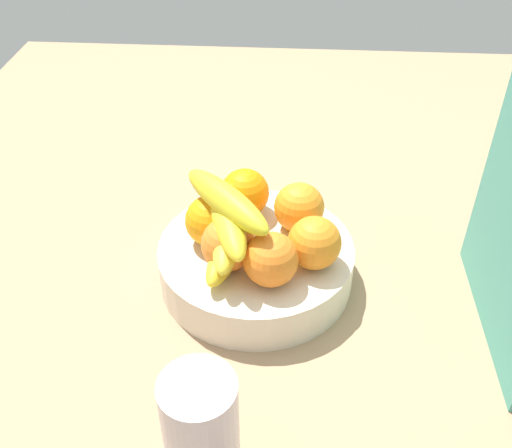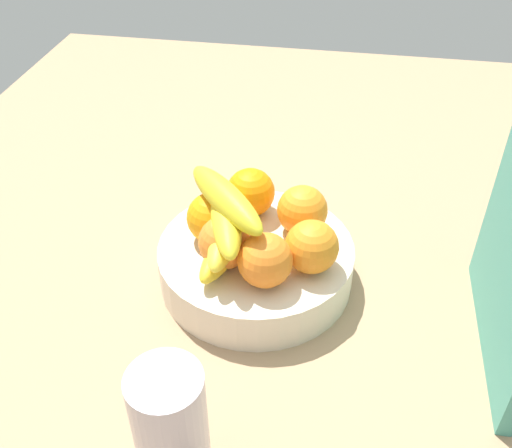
% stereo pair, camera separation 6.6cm
% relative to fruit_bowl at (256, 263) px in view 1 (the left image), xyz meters
% --- Properties ---
extents(ground_plane, '(1.80, 1.40, 0.03)m').
position_rel_fruit_bowl_xyz_m(ground_plane, '(0.03, 0.03, -0.05)').
color(ground_plane, '#A3815E').
extents(fruit_bowl, '(0.28, 0.28, 0.06)m').
position_rel_fruit_bowl_xyz_m(fruit_bowl, '(0.00, 0.00, 0.00)').
color(fruit_bowl, beige).
rests_on(fruit_bowl, ground_plane).
extents(orange_front_left, '(0.07, 0.07, 0.07)m').
position_rel_fruit_bowl_xyz_m(orange_front_left, '(-0.05, 0.06, 0.07)').
color(orange_front_left, orange).
rests_on(orange_front_left, fruit_bowl).
extents(orange_front_right, '(0.07, 0.07, 0.07)m').
position_rel_fruit_bowl_xyz_m(orange_front_right, '(-0.08, -0.02, 0.07)').
color(orange_front_right, orange).
rests_on(orange_front_right, fruit_bowl).
extents(orange_center, '(0.07, 0.07, 0.07)m').
position_rel_fruit_bowl_xyz_m(orange_center, '(-0.01, -0.06, 0.07)').
color(orange_center, orange).
rests_on(orange_center, fruit_bowl).
extents(orange_back_left, '(0.07, 0.07, 0.07)m').
position_rel_fruit_bowl_xyz_m(orange_back_left, '(0.04, -0.03, 0.07)').
color(orange_back_left, orange).
rests_on(orange_back_left, fruit_bowl).
extents(orange_back_right, '(0.07, 0.07, 0.07)m').
position_rel_fruit_bowl_xyz_m(orange_back_right, '(0.07, 0.02, 0.07)').
color(orange_back_right, orange).
rests_on(orange_back_right, fruit_bowl).
extents(orange_top_stack, '(0.07, 0.07, 0.07)m').
position_rel_fruit_bowl_xyz_m(orange_top_stack, '(0.03, 0.08, 0.07)').
color(orange_top_stack, orange).
rests_on(orange_top_stack, fruit_bowl).
extents(banana_bunch, '(0.18, 0.14, 0.11)m').
position_rel_fruit_bowl_xyz_m(banana_bunch, '(0.02, -0.04, 0.08)').
color(banana_bunch, yellow).
rests_on(banana_bunch, fruit_bowl).
extents(thermos_tumbler, '(0.08, 0.08, 0.15)m').
position_rel_fruit_bowl_xyz_m(thermos_tumbler, '(0.30, -0.03, 0.05)').
color(thermos_tumbler, '#BFB4C0').
rests_on(thermos_tumbler, ground_plane).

